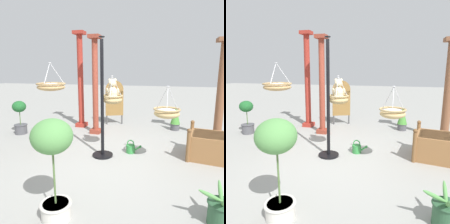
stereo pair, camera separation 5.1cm
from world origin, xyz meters
TOP-DOWN VIEW (x-y plane):
  - ground_plane at (0.00, 0.00)m, footprint 40.00×40.00m
  - display_pole_central at (-0.21, 0.02)m, footprint 0.44×0.44m
  - hanging_basket_with_teddy at (-0.06, 0.27)m, footprint 0.46×0.46m
  - teddy_bear at (-0.06, 0.29)m, footprint 0.30×0.26m
  - hanging_basket_left_high at (-1.28, -0.14)m, footprint 0.61×0.61m
  - hanging_basket_right_low at (1.10, -0.10)m, footprint 0.50×0.50m
  - greenhouse_pillar_left at (-0.91, 1.60)m, footprint 0.31×0.31m
  - greenhouse_pillar_right at (2.43, 1.94)m, footprint 0.40×0.40m
  - greenhouse_pillar_far_back at (-1.61, 2.20)m, footprint 0.34×0.34m
  - wooden_planter_box at (2.03, 0.48)m, footprint 1.05×0.99m
  - potted_plant_fern_front at (-3.00, 0.97)m, footprint 0.38×0.38m
  - potted_plant_flowering_red at (1.35, 2.53)m, footprint 0.30×0.30m
  - potted_plant_tall_leafy at (1.80, -1.64)m, footprint 0.59×0.53m
  - potted_plant_bushy_green at (-0.18, -2.04)m, footprint 0.50×0.50m
  - potted_plant_small_succulent at (-1.53, 0.18)m, footprint 0.30×0.30m
  - display_sign_board at (-0.65, 2.77)m, footprint 0.57×0.27m
  - watering_can at (0.35, 0.35)m, footprint 0.35×0.20m

SIDE VIEW (x-z plane):
  - ground_plane at x=0.00m, z-range 0.00..0.00m
  - watering_can at x=0.35m, z-range -0.05..0.25m
  - potted_plant_tall_leafy at x=1.80m, z-range -0.05..0.43m
  - wooden_planter_box at x=2.03m, z-range -0.07..0.63m
  - potted_plant_small_succulent at x=-1.53m, z-range 0.01..0.70m
  - potted_plant_flowering_red at x=1.35m, z-range 0.00..0.74m
  - potted_plant_fern_front at x=-3.00m, z-range 0.03..1.00m
  - display_pole_central at x=-0.21m, z-range -0.47..2.02m
  - potted_plant_bushy_green at x=-0.18m, z-range 0.18..1.48m
  - display_sign_board at x=-0.65m, z-range 0.14..1.62m
  - hanging_basket_right_low at x=1.10m, z-range 0.75..1.35m
  - hanging_basket_with_teddy at x=-0.06m, z-range 0.92..1.52m
  - greenhouse_pillar_right at x=2.43m, z-range -0.05..2.58m
  - greenhouse_pillar_left at x=-0.91m, z-range -0.05..2.72m
  - teddy_bear at x=-0.06m, z-range 1.19..1.63m
  - greenhouse_pillar_far_back at x=-1.61m, z-range -0.05..2.94m
  - hanging_basket_left_high at x=-1.28m, z-range 1.21..1.79m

